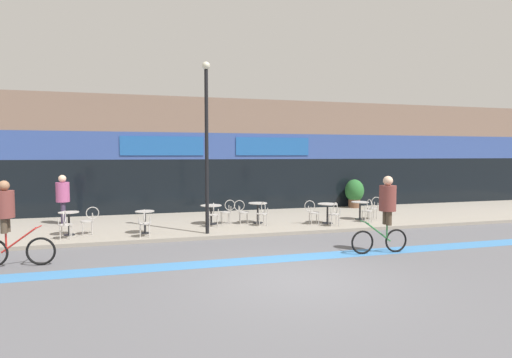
{
  "coord_description": "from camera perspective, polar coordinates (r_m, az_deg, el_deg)",
  "views": [
    {
      "loc": [
        -3.18,
        -8.15,
        2.77
      ],
      "look_at": [
        0.61,
        5.85,
        1.85
      ],
      "focal_mm": 28.0,
      "sensor_mm": 36.0,
      "label": 1
    }
  ],
  "objects": [
    {
      "name": "cyclist_1",
      "position": [
        11.67,
        18.06,
        -3.87
      ],
      "size": [
        1.69,
        0.52,
        2.16
      ],
      "rotation": [
        0.0,
        0.0,
        3.09
      ],
      "color": "black",
      "rests_on": "ground"
    },
    {
      "name": "cafe_chair_2_near",
      "position": [
        14.51,
        -6.09,
        -4.84
      ],
      "size": [
        0.45,
        0.6,
        0.9
      ],
      "rotation": [
        0.0,
        0.0,
        1.44
      ],
      "color": "#B7B2AD",
      "rests_on": "sidewalk_slab"
    },
    {
      "name": "storefront_facade",
      "position": [
        20.36,
        -6.16,
        3.27
      ],
      "size": [
        40.0,
        4.06,
        5.32
      ],
      "color": "#7F6656",
      "rests_on": "ground"
    },
    {
      "name": "planter_pot",
      "position": [
        20.26,
        13.88,
        -1.86
      ],
      "size": [
        0.92,
        0.92,
        1.39
      ],
      "color": "brown",
      "rests_on": "sidewalk_slab"
    },
    {
      "name": "cafe_chair_5_near",
      "position": [
        16.1,
        15.72,
        -4.12
      ],
      "size": [
        0.44,
        0.59,
        0.9
      ],
      "rotation": [
        0.0,
        0.0,
        1.48
      ],
      "color": "#B7B2AD",
      "rests_on": "sidewalk_slab"
    },
    {
      "name": "cafe_chair_0_near",
      "position": [
        13.77,
        -25.61,
        -5.64
      ],
      "size": [
        0.41,
        0.58,
        0.9
      ],
      "rotation": [
        0.0,
        0.0,
        1.59
      ],
      "color": "#B7B2AD",
      "rests_on": "sidewalk_slab"
    },
    {
      "name": "cafe_chair_0_side",
      "position": [
        14.29,
        -22.68,
        -5.24
      ],
      "size": [
        0.6,
        0.45,
        0.9
      ],
      "rotation": [
        0.0,
        0.0,
        3.29
      ],
      "color": "#B7B2AD",
      "rests_on": "sidewalk_slab"
    },
    {
      "name": "cafe_chair_4_near",
      "position": [
        14.87,
        11.17,
        -4.69
      ],
      "size": [
        0.45,
        0.6,
        0.9
      ],
      "rotation": [
        0.0,
        0.0,
        1.44
      ],
      "color": "#B7B2AD",
      "rests_on": "sidewalk_slab"
    },
    {
      "name": "bistro_table_4",
      "position": [
        15.43,
        10.17,
        -4.27
      ],
      "size": [
        0.75,
        0.75,
        0.76
      ],
      "color": "black",
      "rests_on": "sidewalk_slab"
    },
    {
      "name": "bistro_table_0",
      "position": [
        14.37,
        -25.17,
        -5.17
      ],
      "size": [
        0.63,
        0.63,
        0.76
      ],
      "color": "black",
      "rests_on": "sidewalk_slab"
    },
    {
      "name": "bistro_table_3",
      "position": [
        15.27,
        0.25,
        -4.26
      ],
      "size": [
        0.72,
        0.72,
        0.78
      ],
      "color": "black",
      "rests_on": "sidewalk_slab"
    },
    {
      "name": "cafe_chair_3_near",
      "position": [
        14.68,
        0.92,
        -4.73
      ],
      "size": [
        0.43,
        0.59,
        0.9
      ],
      "rotation": [
        0.0,
        0.0,
        1.65
      ],
      "color": "#B7B2AD",
      "rests_on": "sidewalk_slab"
    },
    {
      "name": "sidewalk_slab",
      "position": [
        15.95,
        -3.44,
        -6.16
      ],
      "size": [
        40.0,
        5.5,
        0.12
      ],
      "primitive_type": "cube",
      "color": "gray",
      "rests_on": "ground"
    },
    {
      "name": "pedestrian_near_end",
      "position": [
        16.62,
        -25.88,
        -2.08
      ],
      "size": [
        0.53,
        0.53,
        1.86
      ],
      "rotation": [
        0.0,
        0.0,
        0.1
      ],
      "color": "#382D47",
      "rests_on": "sidewalk_slab"
    },
    {
      "name": "ground_plane",
      "position": [
        9.17,
        6.07,
        -13.97
      ],
      "size": [
        120.0,
        120.0,
        0.0
      ],
      "primitive_type": "plane",
      "color": "#5B5B60"
    },
    {
      "name": "cafe_chair_3_side",
      "position": [
        15.13,
        -2.05,
        -4.48
      ],
      "size": [
        0.59,
        0.44,
        0.9
      ],
      "rotation": [
        0.0,
        0.0,
        -0.12
      ],
      "color": "#B7B2AD",
      "rests_on": "sidewalk_slab"
    },
    {
      "name": "cafe_chair_2_side",
      "position": [
        15.23,
        -4.1,
        -4.43
      ],
      "size": [
        0.58,
        0.41,
        0.9
      ],
      "rotation": [
        0.0,
        0.0,
        3.16
      ],
      "color": "#B7B2AD",
      "rests_on": "sidewalk_slab"
    },
    {
      "name": "cyclist_0",
      "position": [
        11.49,
        -31.91,
        -4.71
      ],
      "size": [
        1.79,
        0.55,
        2.12
      ],
      "rotation": [
        0.0,
        0.0,
        -0.1
      ],
      "color": "black",
      "rests_on": "ground"
    },
    {
      "name": "cafe_chair_1_near",
      "position": [
        13.18,
        -15.63,
        -5.82
      ],
      "size": [
        0.42,
        0.58,
        0.9
      ],
      "rotation": [
        0.0,
        0.0,
        1.53
      ],
      "color": "#B7B2AD",
      "rests_on": "sidewalk_slab"
    },
    {
      "name": "bistro_table_5",
      "position": [
        16.64,
        14.64,
        -3.87
      ],
      "size": [
        0.69,
        0.69,
        0.72
      ],
      "color": "black",
      "rests_on": "sidewalk_slab"
    },
    {
      "name": "bistro_table_2",
      "position": [
        15.13,
        -6.43,
        -4.48
      ],
      "size": [
        0.79,
        0.79,
        0.72
      ],
      "color": "black",
      "rests_on": "sidewalk_slab"
    },
    {
      "name": "cafe_chair_4_side",
      "position": [
        15.19,
        8.02,
        -4.48
      ],
      "size": [
        0.6,
        0.45,
        0.9
      ],
      "rotation": [
        0.0,
        0.0,
        -0.12
      ],
      "color": "#B7B2AD",
      "rests_on": "sidewalk_slab"
    },
    {
      "name": "cafe_chair_5_side",
      "position": [
        16.95,
        16.49,
        -3.76
      ],
      "size": [
        0.6,
        0.45,
        0.9
      ],
      "rotation": [
        0.0,
        0.0,
        3.0
      ],
      "color": "#B7B2AD",
      "rests_on": "sidewalk_slab"
    },
    {
      "name": "lamp_post",
      "position": [
        13.25,
        -7.07,
        6.09
      ],
      "size": [
        0.26,
        0.26,
        5.63
      ],
      "color": "black",
      "rests_on": "sidewalk_slab"
    },
    {
      "name": "bike_lane_stripe",
      "position": [
        10.71,
        2.71,
        -11.34
      ],
      "size": [
        36.0,
        0.7,
        0.01
      ],
      "primitive_type": "cube",
      "color": "#3D7AB7",
      "rests_on": "ground"
    },
    {
      "name": "bistro_table_1",
      "position": [
        13.8,
        -15.6,
        -5.34
      ],
      "size": [
        0.62,
        0.62,
        0.75
      ],
      "color": "black",
      "rests_on": "sidewalk_slab"
    }
  ]
}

